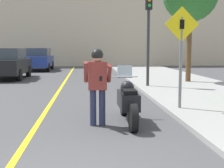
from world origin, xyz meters
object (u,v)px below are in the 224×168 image
motorcycle (128,101)px  parked_car_blue (39,59)px  parked_car_black (8,63)px  traffic_light (149,21)px  person_biker (97,79)px  crossing_sign (181,48)px

motorcycle → parked_car_blue: bearing=105.0°
parked_car_black → parked_car_blue: 6.43m
motorcycle → parked_car_black: 11.76m
traffic_light → parked_car_blue: traffic_light is taller
motorcycle → parked_car_blue: size_ratio=0.53×
person_biker → parked_car_black: size_ratio=0.40×
traffic_light → parked_car_black: size_ratio=0.93×
traffic_light → parked_car_black: bearing=145.9°
person_biker → parked_car_black: bearing=112.8°
crossing_sign → parked_car_blue: (-6.06, 15.89, -0.85)m
person_biker → crossing_sign: 2.66m
person_biker → parked_car_blue: person_biker is taller
motorcycle → traffic_light: traffic_light is taller
person_biker → traffic_light: traffic_light is taller
motorcycle → crossing_sign: (1.53, 1.04, 1.21)m
traffic_light → parked_car_blue: bearing=119.2°
parked_car_black → parked_car_blue: (0.69, 6.40, 0.00)m
crossing_sign → parked_car_black: crossing_sign is taller
crossing_sign → parked_car_blue: crossing_sign is taller
crossing_sign → person_biker: bearing=-150.2°
motorcycle → parked_car_blue: (-4.53, 16.93, 0.36)m
parked_car_black → traffic_light: bearing=-34.1°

